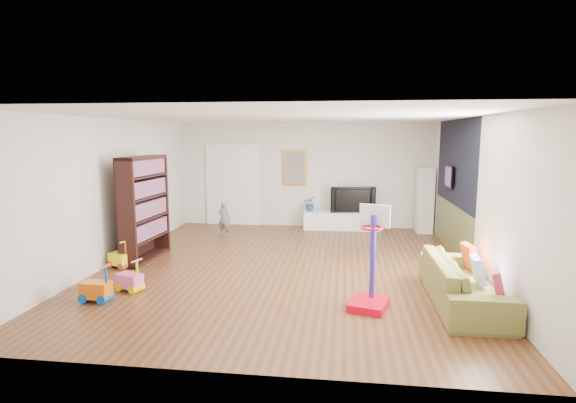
# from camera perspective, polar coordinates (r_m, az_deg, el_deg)

# --- Properties ---
(floor) EXTENTS (6.50, 7.50, 0.00)m
(floor) POSITION_cam_1_polar(r_m,az_deg,el_deg) (8.32, -0.35, -8.27)
(floor) COLOR brown
(floor) RESTS_ON ground
(ceiling) EXTENTS (6.50, 7.50, 0.00)m
(ceiling) POSITION_cam_1_polar(r_m,az_deg,el_deg) (7.97, -0.37, 10.66)
(ceiling) COLOR white
(ceiling) RESTS_ON ground
(wall_back) EXTENTS (6.50, 0.00, 2.70)m
(wall_back) POSITION_cam_1_polar(r_m,az_deg,el_deg) (11.74, 2.07, 3.38)
(wall_back) COLOR silver
(wall_back) RESTS_ON ground
(wall_front) EXTENTS (6.50, 0.00, 2.70)m
(wall_front) POSITION_cam_1_polar(r_m,az_deg,el_deg) (4.40, -6.88, -5.39)
(wall_front) COLOR white
(wall_front) RESTS_ON ground
(wall_left) EXTENTS (0.00, 7.50, 2.70)m
(wall_left) POSITION_cam_1_polar(r_m,az_deg,el_deg) (9.05, -21.21, 1.27)
(wall_left) COLOR silver
(wall_left) RESTS_ON ground
(wall_right) EXTENTS (0.00, 7.50, 2.70)m
(wall_right) POSITION_cam_1_polar(r_m,az_deg,el_deg) (8.26, 22.60, 0.54)
(wall_right) COLOR silver
(wall_right) RESTS_ON ground
(navy_accent) EXTENTS (0.01, 3.20, 1.70)m
(navy_accent) POSITION_cam_1_polar(r_m,az_deg,el_deg) (9.56, 20.49, 4.67)
(navy_accent) COLOR black
(navy_accent) RESTS_ON wall_right
(olive_wainscot) EXTENTS (0.01, 3.20, 1.00)m
(olive_wainscot) POSITION_cam_1_polar(r_m,az_deg,el_deg) (9.73, 20.08, -3.28)
(olive_wainscot) COLOR brown
(olive_wainscot) RESTS_ON wall_right
(doorway) EXTENTS (1.45, 0.06, 2.10)m
(doorway) POSITION_cam_1_polar(r_m,az_deg,el_deg) (12.05, -6.99, 2.02)
(doorway) COLOR white
(doorway) RESTS_ON ground
(painting_back) EXTENTS (0.62, 0.06, 0.92)m
(painting_back) POSITION_cam_1_polar(r_m,az_deg,el_deg) (11.71, 0.84, 4.35)
(painting_back) COLOR gold
(painting_back) RESTS_ON wall_back
(artwork_right) EXTENTS (0.04, 0.56, 0.46)m
(artwork_right) POSITION_cam_1_polar(r_m,az_deg,el_deg) (9.76, 19.77, 3.01)
(artwork_right) COLOR #7F3F8C
(artwork_right) RESTS_ON wall_right
(media_console) EXTENTS (1.94, 0.53, 0.45)m
(media_console) POSITION_cam_1_polar(r_m,az_deg,el_deg) (11.53, 6.86, -2.42)
(media_console) COLOR white
(media_console) RESTS_ON ground
(tall_cabinet) EXTENTS (0.38, 0.38, 1.60)m
(tall_cabinet) POSITION_cam_1_polar(r_m,az_deg,el_deg) (11.46, 16.99, 0.12)
(tall_cabinet) COLOR silver
(tall_cabinet) RESTS_ON ground
(bookshelf) EXTENTS (0.44, 1.39, 2.00)m
(bookshelf) POSITION_cam_1_polar(r_m,az_deg,el_deg) (9.03, -17.80, -0.84)
(bookshelf) COLOR black
(bookshelf) RESTS_ON ground
(sofa) EXTENTS (0.87, 2.23, 0.65)m
(sofa) POSITION_cam_1_polar(r_m,az_deg,el_deg) (6.96, 21.39, -9.46)
(sofa) COLOR olive
(sofa) RESTS_ON ground
(basketball_hoop) EXTENTS (0.65, 0.72, 1.44)m
(basketball_hoop) POSITION_cam_1_polar(r_m,az_deg,el_deg) (6.32, 10.37, -7.04)
(basketball_hoop) COLOR red
(basketball_hoop) RESTS_ON ground
(ride_on_yellow) EXTENTS (0.45, 0.37, 0.52)m
(ride_on_yellow) POSITION_cam_1_polar(r_m,az_deg,el_deg) (8.74, -20.61, -6.24)
(ride_on_yellow) COLOR yellow
(ride_on_yellow) RESTS_ON ground
(ride_on_orange) EXTENTS (0.42, 0.27, 0.55)m
(ride_on_orange) POSITION_cam_1_polar(r_m,az_deg,el_deg) (7.15, -23.25, -9.53)
(ride_on_orange) COLOR #DE600C
(ride_on_orange) RESTS_ON ground
(ride_on_pink) EXTENTS (0.44, 0.34, 0.51)m
(ride_on_pink) POSITION_cam_1_polar(r_m,az_deg,el_deg) (7.43, -19.52, -8.78)
(ride_on_pink) COLOR pink
(ride_on_pink) RESTS_ON ground
(child) EXTENTS (0.32, 0.22, 0.83)m
(child) POSITION_cam_1_polar(r_m,az_deg,el_deg) (10.80, -8.13, -2.17)
(child) COLOR slate
(child) RESTS_ON ground
(tv) EXTENTS (1.15, 0.32, 0.66)m
(tv) POSITION_cam_1_polar(r_m,az_deg,el_deg) (11.48, 8.17, 0.31)
(tv) COLOR black
(tv) RESTS_ON media_console
(vase_plant) EXTENTS (0.38, 0.34, 0.39)m
(vase_plant) POSITION_cam_1_polar(r_m,az_deg,el_deg) (11.53, 2.85, -0.26)
(vase_plant) COLOR navy
(vase_plant) RESTS_ON media_console
(pillow_left) EXTENTS (0.19, 0.40, 0.39)m
(pillow_left) POSITION_cam_1_polar(r_m,az_deg,el_deg) (6.38, 25.12, -9.52)
(pillow_left) COLOR #CC3051
(pillow_left) RESTS_ON sofa
(pillow_center) EXTENTS (0.12, 0.38, 0.37)m
(pillow_center) POSITION_cam_1_polar(r_m,az_deg,el_deg) (6.93, 22.96, -7.99)
(pillow_center) COLOR silver
(pillow_center) RESTS_ON sofa
(pillow_right) EXTENTS (0.16, 0.41, 0.40)m
(pillow_right) POSITION_cam_1_polar(r_m,az_deg,el_deg) (7.60, 22.08, -6.51)
(pillow_right) COLOR #AF370F
(pillow_right) RESTS_ON sofa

